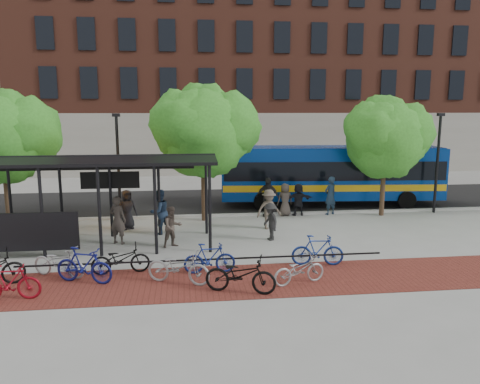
{
  "coord_description": "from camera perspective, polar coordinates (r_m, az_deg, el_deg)",
  "views": [
    {
      "loc": [
        -3.93,
        -18.87,
        5.33
      ],
      "look_at": [
        -1.41,
        1.94,
        1.6
      ],
      "focal_mm": 35.0,
      "sensor_mm": 36.0,
      "label": 1
    }
  ],
  "objects": [
    {
      "name": "bike_4",
      "position": [
        15.92,
        -14.35,
        -7.92
      ],
      "size": [
        1.95,
        0.9,
        0.99
      ],
      "primitive_type": "imported",
      "rotation": [
        0.0,
        0.0,
        1.71
      ],
      "color": "black",
      "rests_on": "ground"
    },
    {
      "name": "lamp_post_right",
      "position": [
        26.05,
        22.94,
        3.6
      ],
      "size": [
        0.35,
        0.2,
        5.12
      ],
      "color": "black",
      "rests_on": "ground"
    },
    {
      "name": "pedestrian_5",
      "position": [
        23.81,
        7.11,
        -0.91
      ],
      "size": [
        1.54,
        0.57,
        1.63
      ],
      "primitive_type": "imported",
      "rotation": [
        0.0,
        0.0,
        3.2
      ],
      "color": "black",
      "rests_on": "ground"
    },
    {
      "name": "pedestrian_8",
      "position": [
        18.42,
        -8.24,
        -4.23
      ],
      "size": [
        0.98,
        0.9,
        1.62
      ],
      "primitive_type": "imported",
      "rotation": [
        0.0,
        0.0,
        0.47
      ],
      "color": "#4E423A",
      "rests_on": "ground"
    },
    {
      "name": "bike_1",
      "position": [
        14.87,
        -26.34,
        -9.85
      ],
      "size": [
        1.75,
        0.5,
        1.05
      ],
      "primitive_type": "imported",
      "rotation": [
        0.0,
        0.0,
        1.57
      ],
      "color": "maroon",
      "rests_on": "ground"
    },
    {
      "name": "pedestrian_7",
      "position": [
        24.23,
        10.95,
        -0.43
      ],
      "size": [
        0.85,
        0.75,
        1.96
      ],
      "primitive_type": "imported",
      "rotation": [
        0.0,
        0.0,
        3.63
      ],
      "color": "#1D3044",
      "rests_on": "ground"
    },
    {
      "name": "pedestrian_4",
      "position": [
        23.45,
        3.38,
        -0.6
      ],
      "size": [
        1.25,
        0.89,
        1.98
      ],
      "primitive_type": "imported",
      "rotation": [
        0.0,
        0.0,
        5.89
      ],
      "color": "black",
      "rests_on": "ground"
    },
    {
      "name": "building_tower",
      "position": [
        60.87,
        -19.31,
        18.69
      ],
      "size": [
        22.0,
        22.0,
        30.0
      ],
      "primitive_type": "cube",
      "color": "#7A664C",
      "rests_on": "ground"
    },
    {
      "name": "pedestrian_9",
      "position": [
        19.25,
        3.73,
        -3.62
      ],
      "size": [
        0.82,
        1.12,
        1.55
      ],
      "primitive_type": "imported",
      "rotation": [
        0.0,
        0.0,
        4.99
      ],
      "color": "black",
      "rests_on": "ground"
    },
    {
      "name": "bike_11",
      "position": [
        16.4,
        9.44,
        -7.03
      ],
      "size": [
        1.85,
        0.72,
        1.08
      ],
      "primitive_type": "imported",
      "rotation": [
        0.0,
        0.0,
        1.45
      ],
      "color": "navy",
      "rests_on": "ground"
    },
    {
      "name": "bike_8",
      "position": [
        13.88,
        0.06,
        -10.04
      ],
      "size": [
        2.24,
        1.37,
        1.11
      ],
      "primitive_type": "imported",
      "rotation": [
        0.0,
        0.0,
        1.25
      ],
      "color": "black",
      "rests_on": "ground"
    },
    {
      "name": "pedestrian_3",
      "position": [
        20.99,
        3.53,
        -2.12
      ],
      "size": [
        1.28,
        0.9,
        1.79
      ],
      "primitive_type": "imported",
      "rotation": [
        0.0,
        0.0,
        0.22
      ],
      "color": "brown",
      "rests_on": "ground"
    },
    {
      "name": "bike_10",
      "position": [
        14.69,
        7.23,
        -9.37
      ],
      "size": [
        1.84,
        1.08,
        0.92
      ],
      "primitive_type": "imported",
      "rotation": [
        0.0,
        0.0,
        1.86
      ],
      "color": "#98989B",
      "rests_on": "ground"
    },
    {
      "name": "bike_rack_rail",
      "position": [
        15.71,
        -4.26,
        -9.77
      ],
      "size": [
        12.0,
        0.05,
        0.95
      ],
      "primitive_type": "cube",
      "color": "black",
      "rests_on": "ground"
    },
    {
      "name": "brick_strip",
      "position": [
        14.98,
        0.97,
        -10.74
      ],
      "size": [
        24.0,
        3.0,
        0.01
      ],
      "primitive_type": "cube",
      "color": "maroon",
      "rests_on": "ground"
    },
    {
      "name": "bike_7",
      "position": [
        15.49,
        -3.73,
        -8.07
      ],
      "size": [
        1.71,
        0.52,
        1.02
      ],
      "primitive_type": "imported",
      "rotation": [
        0.0,
        0.0,
        1.6
      ],
      "color": "navy",
      "rests_on": "ground"
    },
    {
      "name": "pedestrian_1",
      "position": [
        19.28,
        -14.68,
        -3.31
      ],
      "size": [
        0.84,
        0.72,
        1.94
      ],
      "primitive_type": "imported",
      "rotation": [
        0.0,
        0.0,
        2.7
      ],
      "color": "#39322E",
      "rests_on": "ground"
    },
    {
      "name": "bike_6",
      "position": [
        14.69,
        -7.52,
        -9.03
      ],
      "size": [
        2.17,
        1.47,
        1.08
      ],
      "primitive_type": "imported",
      "rotation": [
        0.0,
        0.0,
        1.17
      ],
      "color": "gray",
      "rests_on": "ground"
    },
    {
      "name": "bus",
      "position": [
        26.55,
        10.97,
        2.44
      ],
      "size": [
        12.31,
        3.66,
        3.28
      ],
      "rotation": [
        0.0,
        0.0,
        -0.08
      ],
      "color": "navy",
      "rests_on": "ground"
    },
    {
      "name": "building_brick",
      "position": [
        47.21,
        10.69,
        15.6
      ],
      "size": [
        55.0,
        14.0,
        20.0
      ],
      "primitive_type": "cube",
      "color": "brown",
      "rests_on": "ground"
    },
    {
      "name": "asphalt_street",
      "position": [
        27.67,
        1.39,
        -1.0
      ],
      "size": [
        160.0,
        8.0,
        0.01
      ],
      "primitive_type": "cube",
      "color": "black",
      "rests_on": "ground"
    },
    {
      "name": "bus_shelter",
      "position": [
        19.01,
        -19.64,
        2.46
      ],
      "size": [
        10.6,
        3.07,
        3.6
      ],
      "color": "black",
      "rests_on": "ground"
    },
    {
      "name": "pedestrian_0",
      "position": [
        21.57,
        -13.6,
        -2.08
      ],
      "size": [
        1.02,
        0.88,
        1.78
      ],
      "primitive_type": "imported",
      "rotation": [
        0.0,
        0.0,
        0.43
      ],
      "color": "black",
      "rests_on": "ground"
    },
    {
      "name": "tree_a",
      "position": [
        23.63,
        -26.81,
        6.37
      ],
      "size": [
        4.9,
        4.0,
        6.18
      ],
      "color": "#382619",
      "rests_on": "ground"
    },
    {
      "name": "bike_3",
      "position": [
        15.38,
        -18.48,
        -8.48
      ],
      "size": [
        1.97,
        1.16,
        1.14
      ],
      "primitive_type": "imported",
      "rotation": [
        0.0,
        0.0,
        1.22
      ],
      "color": "navy",
      "rests_on": "ground"
    },
    {
      "name": "tree_b",
      "position": [
        22.26,
        -4.3,
        7.82
      ],
      "size": [
        5.15,
        4.2,
        6.47
      ],
      "color": "#382619",
      "rests_on": "ground"
    },
    {
      "name": "ground",
      "position": [
        20.0,
        4.7,
        -5.4
      ],
      "size": [
        160.0,
        160.0,
        0.0
      ],
      "primitive_type": "plane",
      "color": "#9E9E99",
      "rests_on": "ground"
    },
    {
      "name": "lamp_post_left",
      "position": [
        22.82,
        -14.61,
        3.27
      ],
      "size": [
        0.35,
        0.2,
        5.12
      ],
      "color": "black",
      "rests_on": "ground"
    },
    {
      "name": "curb",
      "position": [
        23.8,
        2.78,
        -2.72
      ],
      "size": [
        160.0,
        0.25,
        0.12
      ],
      "primitive_type": "cube",
      "color": "#B7B7B2",
      "rests_on": "ground"
    },
    {
      "name": "bike_2",
      "position": [
        16.21,
        -21.21,
        -7.95
      ],
      "size": [
        2.0,
        1.39,
        1.0
      ],
      "primitive_type": "imported",
      "rotation": [
        0.0,
        0.0,
        1.14
      ],
      "color": "#A7A8AA",
      "rests_on": "ground"
    },
    {
      "name": "pedestrian_6",
      "position": [
        23.65,
        5.51,
        -0.93
      ],
      "size": [
        0.88,
        0.65,
        1.65
      ],
      "primitive_type": "imported",
      "rotation": [
        0.0,
        0.0,
        3.31
      ],
      "color": "#463D38",
      "rests_on": "ground"
    },
    {
      "name": "tree_c",
      "position": [
        24.41,
        17.46,
        6.64
      ],
      "size": [
        4.66,
        3.8,
        5.92
      ],
      "color": "#382619",
      "rests_on": "ground"
    },
    {
      "name": "pedestrian_2",
      "position": [
        20.4,
        -9.79,
        -2.4
      ],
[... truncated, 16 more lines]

